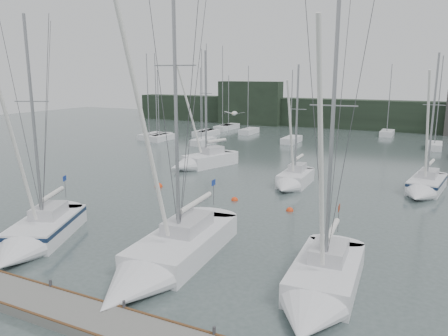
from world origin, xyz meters
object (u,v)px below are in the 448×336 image
object	(u,v)px
sailboat_near_center	(161,262)
buoy_a	(235,200)
sailboat_mid_b	(198,162)
sailboat_near_right	(319,291)
buoy_c	(159,187)
buoy_b	(290,211)
sailboat_near_left	(34,237)
sailboat_mid_c	(292,181)
sailboat_mid_d	(424,188)

from	to	relation	value
sailboat_near_center	buoy_a	xyz separation A→B (m)	(-2.04, 12.73, -0.56)
sailboat_mid_b	sailboat_near_right	bearing A→B (deg)	-29.90
sailboat_near_right	sailboat_mid_b	world-z (taller)	sailboat_near_right
sailboat_near_right	buoy_c	bearing A→B (deg)	139.35
sailboat_mid_b	buoy_b	size ratio (longest dim) A/B	24.23
sailboat_near_left	sailboat_near_center	distance (m)	8.13
sailboat_mid_c	buoy_c	distance (m)	11.29
sailboat_near_left	sailboat_near_center	xyz separation A→B (m)	(8.12, 0.46, 0.00)
sailboat_mid_b	buoy_a	bearing A→B (deg)	-27.38
sailboat_mid_b	sailboat_mid_d	xyz separation A→B (m)	(21.01, -0.71, -0.05)
sailboat_mid_d	buoy_c	distance (m)	21.59
sailboat_mid_c	sailboat_near_left	bearing A→B (deg)	-116.57
sailboat_near_center	sailboat_mid_d	bearing A→B (deg)	58.40
sailboat_near_center	sailboat_mid_c	size ratio (longest dim) A/B	1.54
sailboat_near_center	buoy_b	bearing A→B (deg)	73.67
sailboat_near_right	sailboat_near_left	bearing A→B (deg)	-179.73
sailboat_near_center	buoy_b	size ratio (longest dim) A/B	32.37
sailboat_mid_c	buoy_a	size ratio (longest dim) A/B	20.83
sailboat_mid_d	buoy_c	xyz separation A→B (m)	(-20.26, -7.44, -0.54)
sailboat_near_center	sailboat_mid_b	size ratio (longest dim) A/B	1.34
sailboat_near_right	sailboat_mid_c	world-z (taller)	sailboat_near_right
sailboat_near_center	buoy_b	world-z (taller)	sailboat_near_center
sailboat_near_left	sailboat_mid_d	size ratio (longest dim) A/B	1.14
sailboat_near_right	sailboat_mid_c	xyz separation A→B (m)	(-6.85, 17.74, 0.01)
buoy_a	sailboat_mid_b	bearing A→B (deg)	132.69
sailboat_mid_b	sailboat_mid_c	world-z (taller)	sailboat_mid_b
buoy_b	buoy_c	bearing A→B (deg)	173.30
sailboat_near_right	buoy_a	distance (m)	15.49
sailboat_near_center	buoy_a	distance (m)	12.90
sailboat_mid_b	sailboat_mid_c	xyz separation A→B (m)	(10.97, -3.38, -0.06)
sailboat_mid_d	buoy_a	xyz separation A→B (m)	(-12.76, -8.23, -0.54)
sailboat_mid_b	buoy_c	distance (m)	8.21
buoy_a	sailboat_near_center	bearing A→B (deg)	-80.87
sailboat_mid_c	buoy_a	bearing A→B (deg)	-117.48
sailboat_mid_d	buoy_a	size ratio (longest dim) A/B	22.59
sailboat_mid_c	sailboat_mid_b	bearing A→B (deg)	161.43
buoy_b	buoy_c	distance (m)	12.16
sailboat_near_right	buoy_a	xyz separation A→B (m)	(-9.57, 12.17, -0.53)
sailboat_mid_c	buoy_c	world-z (taller)	sailboat_mid_c
sailboat_near_right	buoy_a	size ratio (longest dim) A/B	26.51
sailboat_near_left	sailboat_near_right	xyz separation A→B (m)	(15.64, 1.02, -0.03)
sailboat_mid_b	buoy_c	world-z (taller)	sailboat_mid_b
sailboat_mid_d	buoy_b	world-z (taller)	sailboat_mid_d
buoy_a	buoy_c	xyz separation A→B (m)	(-7.50, 0.79, 0.00)
sailboat_mid_d	buoy_c	size ratio (longest dim) A/B	17.41
sailboat_mid_c	buoy_c	size ratio (longest dim) A/B	16.06
sailboat_near_left	sailboat_near_right	world-z (taller)	sailboat_near_right
sailboat_near_left	buoy_a	world-z (taller)	sailboat_near_left
sailboat_near_center	sailboat_mid_d	distance (m)	23.54
sailboat_near_center	buoy_c	world-z (taller)	sailboat_near_center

